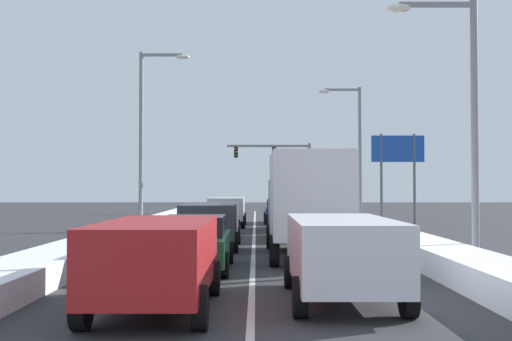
{
  "coord_description": "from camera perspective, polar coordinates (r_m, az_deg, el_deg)",
  "views": [
    {
      "loc": [
        0.09,
        -5.87,
        2.32
      ],
      "look_at": [
        -0.08,
        29.25,
        3.18
      ],
      "focal_mm": 45.44,
      "sensor_mm": 36.0,
      "label": 1
    }
  ],
  "objects": [
    {
      "name": "ground_plane",
      "position": [
        26.8,
        0.08,
        -6.38
      ],
      "size": [
        135.34,
        135.34,
        0.0
      ],
      "primitive_type": "plane",
      "color": "#333335"
    },
    {
      "name": "suv_silver_center_lane_fifth",
      "position": [
        37.44,
        -2.3,
        -3.4
      ],
      "size": [
        2.16,
        4.9,
        1.67
      ],
      "color": "#B7BABF",
      "rests_on": "ground"
    },
    {
      "name": "sedan_navy_right_lane_fifth",
      "position": [
        40.79,
        2.39,
        -3.59
      ],
      "size": [
        2.0,
        4.5,
        1.51
      ],
      "color": "navy",
      "rests_on": "ground"
    },
    {
      "name": "box_truck_right_lane_second",
      "position": [
        21.22,
        4.75,
        -2.54
      ],
      "size": [
        2.53,
        7.2,
        3.36
      ],
      "color": "slate",
      "rests_on": "ground"
    },
    {
      "name": "suv_black_right_lane_fourth",
      "position": [
        34.7,
        3.02,
        -3.56
      ],
      "size": [
        2.16,
        4.9,
        1.67
      ],
      "color": "black",
      "rests_on": "ground"
    },
    {
      "name": "suv_white_right_lane_nearest",
      "position": [
        13.29,
        7.81,
        -7.03
      ],
      "size": [
        2.16,
        4.9,
        1.67
      ],
      "color": "silver",
      "rests_on": "ground"
    },
    {
      "name": "sedan_maroon_right_lane_third",
      "position": [
        28.74,
        3.26,
        -4.51
      ],
      "size": [
        2.0,
        4.5,
        1.51
      ],
      "color": "maroon",
      "rests_on": "ground"
    },
    {
      "name": "sedan_green_center_lane_second",
      "position": [
        18.08,
        -5.12,
        -6.34
      ],
      "size": [
        2.0,
        4.5,
        1.51
      ],
      "color": "#1E5633",
      "rests_on": "ground"
    },
    {
      "name": "suv_charcoal_center_lane_third",
      "position": [
        24.42,
        -3.73,
        -4.47
      ],
      "size": [
        2.16,
        4.9,
        1.67
      ],
      "color": "#38383D",
      "rests_on": "ground"
    },
    {
      "name": "street_lamp_right_mid",
      "position": [
        40.26,
        8.93,
        2.46
      ],
      "size": [
        2.66,
        0.36,
        8.43
      ],
      "color": "gray",
      "rests_on": "ground"
    },
    {
      "name": "street_lamp_right_near",
      "position": [
        19.97,
        17.94,
        5.51
      ],
      "size": [
        2.66,
        0.36,
        7.81
      ],
      "color": "gray",
      "rests_on": "ground"
    },
    {
      "name": "traffic_light_gantry",
      "position": [
        58.01,
        2.72,
        0.74
      ],
      "size": [
        7.54,
        0.47,
        6.2
      ],
      "color": "slate",
      "rests_on": "ground"
    },
    {
      "name": "roadside_sign_right",
      "position": [
        40.08,
        12.65,
        1.05
      ],
      "size": [
        3.2,
        0.16,
        5.5
      ],
      "color": "#59595B",
      "rests_on": "ground"
    },
    {
      "name": "lane_stripe_between_right_lane_and_center_lane",
      "position": [
        31.99,
        0.11,
        -5.56
      ],
      "size": [
        0.14,
        57.26,
        0.01
      ],
      "primitive_type": "cube",
      "color": "silver",
      "rests_on": "ground"
    },
    {
      "name": "snow_bank_right_shoulder",
      "position": [
        32.38,
        9.57,
        -4.91
      ],
      "size": [
        1.63,
        57.26,
        0.67
      ],
      "primitive_type": "cube",
      "color": "white",
      "rests_on": "ground"
    },
    {
      "name": "street_lamp_left_mid",
      "position": [
        34.94,
        -9.29,
        3.95
      ],
      "size": [
        2.66,
        0.36,
        9.48
      ],
      "color": "gray",
      "rests_on": "ground"
    },
    {
      "name": "snow_bank_left_shoulder",
      "position": [
        32.42,
        -9.33,
        -4.97
      ],
      "size": [
        1.83,
        57.26,
        0.59
      ],
      "primitive_type": "cube",
      "color": "white",
      "rests_on": "ground"
    },
    {
      "name": "suv_red_center_lane_nearest",
      "position": [
        12.34,
        -8.45,
        -7.46
      ],
      "size": [
        2.16,
        4.9,
        1.67
      ],
      "color": "maroon",
      "rests_on": "ground"
    },
    {
      "name": "sedan_tan_center_lane_fourth",
      "position": [
        31.11,
        -3.05,
        -4.27
      ],
      "size": [
        2.0,
        4.5,
        1.51
      ],
      "color": "#937F60",
      "rests_on": "ground"
    }
  ]
}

